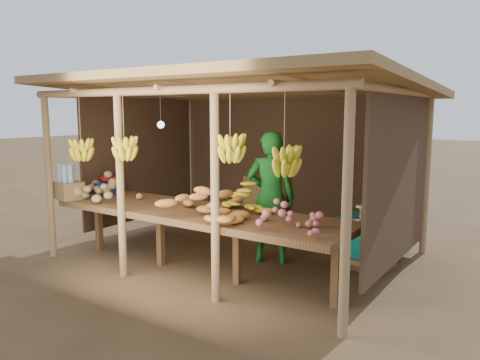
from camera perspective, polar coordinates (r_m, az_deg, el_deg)
The scene contains 13 objects.
ground at distance 6.62m, azimuth 0.00°, elevation -9.03°, with size 60.00×60.00×0.00m, color brown.
stall_structure at distance 6.15m, azimuth -1.01°, elevation 7.54°, with size 4.70×3.50×2.43m.
counter at distance 5.69m, azimuth -5.35°, elevation -4.26°, with size 3.90×1.05×0.80m.
potato_heap at distance 6.67m, azimuth -16.86°, elevation -0.57°, with size 1.07×0.64×0.37m, color tan, non-canonical shape.
sweet_potato_heap at distance 5.23m, azimuth -4.45°, elevation -2.66°, with size 1.10×0.66×0.36m, color #C47B32, non-canonical shape.
onion_heap at distance 4.68m, azimuth 5.88°, elevation -4.03°, with size 0.82×0.49×0.36m, color #CA6263, non-canonical shape.
banana_pile at distance 5.48m, azimuth 0.29°, elevation -2.20°, with size 0.66×0.39×0.35m, color yellow, non-canonical shape.
tomato_basin at distance 7.18m, azimuth -15.74°, elevation -0.64°, with size 0.44×0.44×0.23m.
bottle_box at distance 6.75m, azimuth -20.16°, elevation -0.66°, with size 0.43×0.37×0.47m.
vendor at distance 6.12m, azimuth 3.77°, elevation -2.11°, with size 0.63×0.42×1.74m, color #176B20.
tarp_crate at distance 6.24m, azimuth 15.08°, elevation -7.20°, with size 0.77×0.69×0.82m.
carton_stack at distance 7.78m, azimuth 1.65°, elevation -3.34°, with size 1.33×0.65×0.91m.
burlap_sacks at distance 7.99m, azimuth -2.90°, elevation -4.10°, with size 0.83×0.43×0.59m.
Camera 1 is at (3.52, -5.25, 1.98)m, focal length 35.00 mm.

